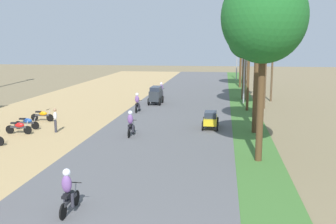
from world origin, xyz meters
The scene contains 19 objects.
parked_motorbike_fourth centered at (-9.38, 15.45, 0.55)m, with size 1.80×0.54×0.94m.
parked_motorbike_fifth centered at (-9.56, 16.89, 0.55)m, with size 1.80×0.54×0.94m.
parked_motorbike_sixth centered at (-9.73, 19.67, 0.55)m, with size 1.80×0.54×0.94m.
pedestrian_on_shoulder centered at (-7.21, 16.27, 0.96)m, with size 0.40×0.43×1.62m.
median_tree_nearest centered at (5.68, 11.59, 7.19)m, with size 4.15×4.15×9.41m.
median_tree_second centered at (5.98, 18.08, 7.59)m, with size 3.41×3.41×9.68m.
median_tree_third centered at (5.92, 26.67, 8.40)m, with size 4.40×4.40×11.21m.
median_tree_fourth centered at (5.93, 33.64, 6.27)m, with size 3.58×3.58×8.35m.
median_tree_fifth centered at (5.98, 44.56, 8.11)m, with size 4.63×4.63×10.53m.
streetlamp_near centered at (5.80, 30.79, 4.79)m, with size 3.16×0.20×8.26m.
streetlamp_mid centered at (5.80, 54.49, 4.54)m, with size 3.16×0.20×7.77m.
utility_pole_near centered at (8.65, 32.90, 4.23)m, with size 1.80×0.20×8.08m.
utility_pole_far centered at (7.53, 28.25, 4.45)m, with size 1.80×0.20×8.52m.
car_sedan_yellow centered at (2.99, 18.84, 0.74)m, with size 1.10×2.26×1.19m.
car_van_charcoal centered at (-2.59, 29.04, 1.02)m, with size 1.19×2.41×1.67m.
motorbike_foreground_rider centered at (-1.49, 4.18, 0.86)m, with size 0.54×1.80×1.66m.
motorbike_ahead_second centered at (-1.98, 15.89, 0.86)m, with size 0.54×1.80×1.66m.
motorbike_ahead_third centered at (-3.42, 24.52, 0.86)m, with size 0.54×1.80×1.66m.
motorbike_ahead_fourth centered at (-2.70, 33.34, 0.86)m, with size 0.54×1.80×1.66m.
Camera 1 is at (3.81, -8.57, 6.09)m, focal length 42.83 mm.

